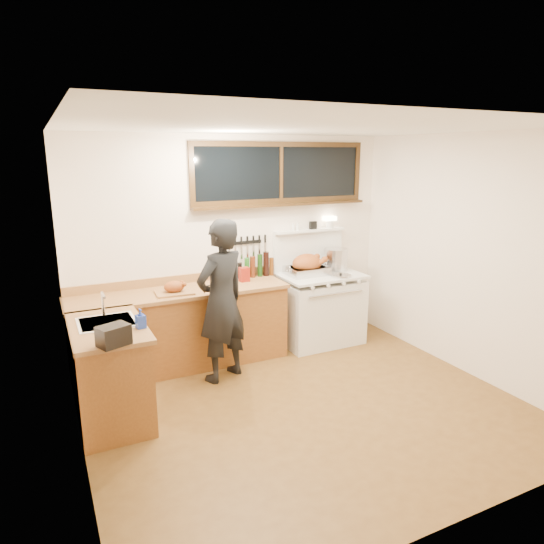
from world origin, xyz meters
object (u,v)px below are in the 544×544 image
roast_turkey (307,266)px  cutting_board (174,289)px  man (222,301)px  vintage_stove (319,307)px

roast_turkey → cutting_board: bearing=-176.6°
man → roast_turkey: 1.43m
man → roast_turkey: man is taller
vintage_stove → roast_turkey: bearing=163.8°
vintage_stove → man: man is taller
cutting_board → roast_turkey: size_ratio=0.78×
man → vintage_stove: bearing=17.1°
vintage_stove → cutting_board: (-1.88, -0.06, 0.49)m
vintage_stove → cutting_board: bearing=-178.3°
vintage_stove → man: (-1.49, -0.46, 0.40)m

